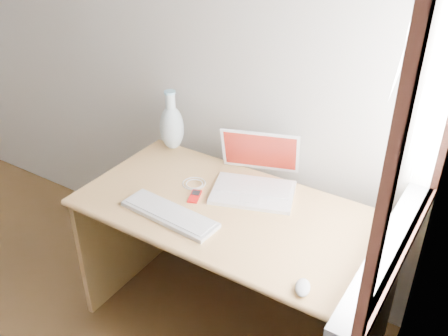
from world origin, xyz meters
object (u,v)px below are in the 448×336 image
Objects in this scene: laptop at (259,179)px; external_keyboard at (170,214)px; vase at (172,126)px; desk at (241,237)px.

external_keyboard is (-0.21, -0.38, -0.04)m from laptop.
desk is at bearing -21.97° from vase.
vase is at bearing 158.03° from desk.
desk is 0.28m from laptop.
laptop is 0.94× the size of external_keyboard.
desk is 0.68m from vase.
desk is at bearing -116.65° from laptop.
external_keyboard is at bearing -53.91° from vase.
external_keyboard is 1.42× the size of vase.
vase reaches higher than desk.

